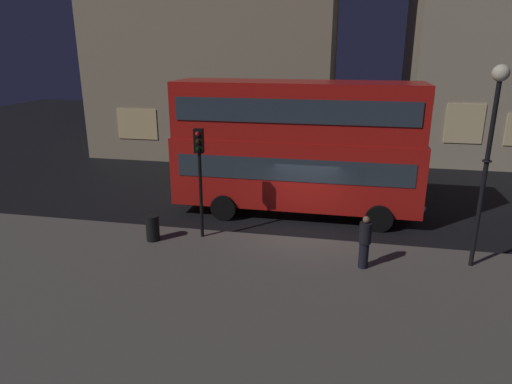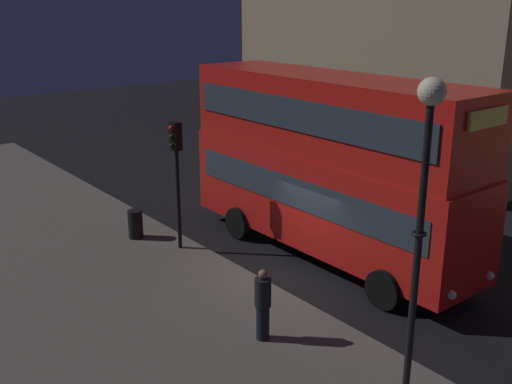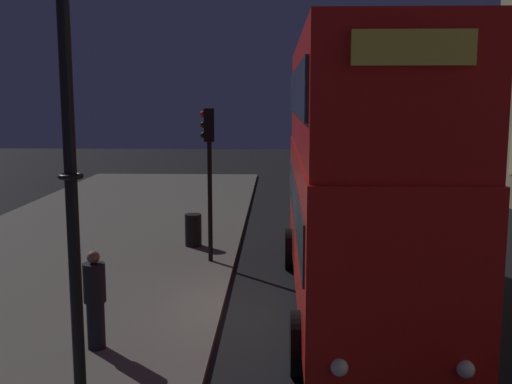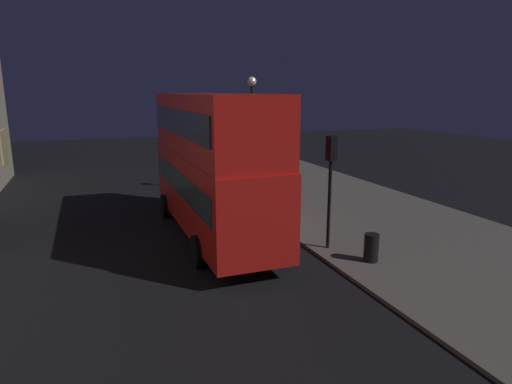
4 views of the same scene
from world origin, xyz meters
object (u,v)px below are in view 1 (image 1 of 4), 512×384
(pedestrian, at_px, (365,242))
(litter_bin, at_px, (153,228))
(double_decker_bus, at_px, (296,143))
(street_lamp, at_px, (492,128))
(traffic_light_near_kerb, at_px, (199,161))

(pedestrian, height_order, litter_bin, pedestrian)
(double_decker_bus, height_order, street_lamp, street_lamp)
(double_decker_bus, height_order, traffic_light_near_kerb, double_decker_bus)
(pedestrian, bearing_deg, litter_bin, 141.72)
(traffic_light_near_kerb, relative_size, pedestrian, 2.32)
(double_decker_bus, relative_size, litter_bin, 10.89)
(traffic_light_near_kerb, bearing_deg, pedestrian, -17.34)
(traffic_light_near_kerb, height_order, street_lamp, street_lamp)
(traffic_light_near_kerb, distance_m, litter_bin, 3.01)
(traffic_light_near_kerb, xyz_separation_m, street_lamp, (9.21, -0.49, 1.56))
(double_decker_bus, relative_size, street_lamp, 1.64)
(double_decker_bus, xyz_separation_m, street_lamp, (6.20, -3.94, 1.48))
(street_lamp, bearing_deg, traffic_light_near_kerb, 176.93)
(street_lamp, height_order, pedestrian, street_lamp)
(traffic_light_near_kerb, bearing_deg, double_decker_bus, 44.49)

